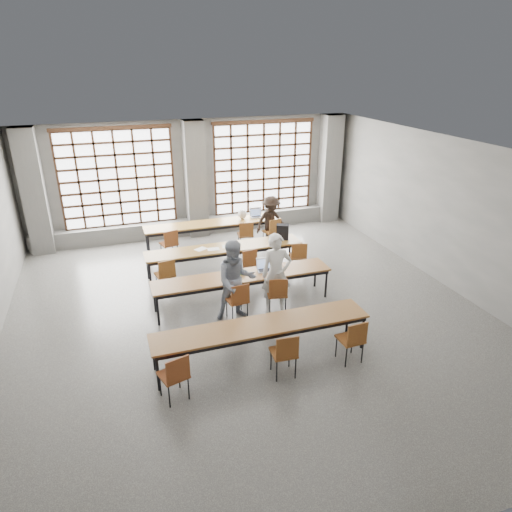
{
  "coord_description": "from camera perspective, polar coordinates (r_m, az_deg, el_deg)",
  "views": [
    {
      "loc": [
        -2.59,
        -8.23,
        5.1
      ],
      "look_at": [
        0.31,
        0.4,
        1.17
      ],
      "focal_mm": 32.0,
      "sensor_mm": 36.0,
      "label": 1
    }
  ],
  "objects": [
    {
      "name": "chair_back_mid",
      "position": [
        13.06,
        -1.29,
        2.93
      ],
      "size": [
        0.47,
        0.47,
        0.88
      ],
      "color": "brown",
      "rests_on": "floor"
    },
    {
      "name": "chair_mid_right",
      "position": [
        11.65,
        5.34,
        0.21
      ],
      "size": [
        0.52,
        0.52,
        0.88
      ],
      "color": "brown",
      "rests_on": "floor"
    },
    {
      "name": "chair_back_right",
      "position": [
        13.32,
        2.11,
        3.32
      ],
      "size": [
        0.51,
        0.51,
        0.88
      ],
      "color": "brown",
      "rests_on": "floor"
    },
    {
      "name": "green_box",
      "position": [
        10.09,
        -2.09,
        -2.01
      ],
      "size": [
        0.27,
        0.17,
        0.09
      ],
      "primitive_type": "cube",
      "rotation": [
        0.0,
        0.0,
        -0.37
      ],
      "color": "#2D8932",
      "rests_on": "desk_row_c"
    },
    {
      "name": "backpack",
      "position": [
        12.02,
        3.34,
        3.03
      ],
      "size": [
        0.37,
        0.31,
        0.4
      ],
      "primitive_type": "cube",
      "rotation": [
        0.0,
        0.0,
        -0.41
      ],
      "color": "black",
      "rests_on": "desk_row_b"
    },
    {
      "name": "column_left",
      "position": [
        13.99,
        -26.04,
        7.15
      ],
      "size": [
        0.6,
        0.55,
        3.5
      ],
      "primitive_type": "cube",
      "color": "#5D5D5A",
      "rests_on": "floor"
    },
    {
      "name": "student_back",
      "position": [
        13.35,
        1.86,
        4.36
      ],
      "size": [
        1.06,
        0.74,
        1.5
      ],
      "primitive_type": "imported",
      "rotation": [
        0.0,
        0.0,
        0.2
      ],
      "color": "black",
      "rests_on": "floor"
    },
    {
      "name": "chair_front_right",
      "position": [
        9.78,
        2.69,
        -4.45
      ],
      "size": [
        0.5,
        0.5,
        0.88
      ],
      "color": "brown",
      "rests_on": "floor"
    },
    {
      "name": "desk_row_a",
      "position": [
        13.4,
        -5.34,
        3.94
      ],
      "size": [
        4.0,
        0.7,
        0.73
      ],
      "color": "brown",
      "rests_on": "floor"
    },
    {
      "name": "laptop_back",
      "position": [
        13.8,
        0.02,
        5.19
      ],
      "size": [
        0.38,
        0.32,
        0.26
      ],
      "color": "#BABABF",
      "rests_on": "desk_row_a"
    },
    {
      "name": "column_mid",
      "position": [
        14.1,
        -7.56,
        9.44
      ],
      "size": [
        0.6,
        0.55,
        3.5
      ],
      "primitive_type": "cube",
      "color": "#5D5D5A",
      "rests_on": "floor"
    },
    {
      "name": "desk_row_b",
      "position": [
        11.6,
        -3.96,
        0.84
      ],
      "size": [
        4.0,
        0.7,
        0.73
      ],
      "color": "brown",
      "rests_on": "floor"
    },
    {
      "name": "laptop_front",
      "position": [
        10.28,
        1.11,
        -1.4
      ],
      "size": [
        0.4,
        0.35,
        0.26
      ],
      "color": "#B2B2B7",
      "rests_on": "desk_row_c"
    },
    {
      "name": "paper_sheet_a",
      "position": [
        11.5,
        -6.92,
        0.87
      ],
      "size": [
        0.36,
        0.33,
        0.0
      ],
      "primitive_type": "cube",
      "rotation": [
        0.0,
        0.0,
        0.52
      ],
      "color": "white",
      "rests_on": "desk_row_b"
    },
    {
      "name": "phone",
      "position": [
        10.02,
        -0.53,
        -2.45
      ],
      "size": [
        0.13,
        0.06,
        0.01
      ],
      "primitive_type": "cube",
      "rotation": [
        0.0,
        0.0,
        0.0
      ],
      "color": "black",
      "rests_on": "desk_row_c"
    },
    {
      "name": "chair_mid_left",
      "position": [
        10.83,
        -11.21,
        -2.03
      ],
      "size": [
        0.49,
        0.5,
        0.88
      ],
      "color": "brown",
      "rests_on": "floor"
    },
    {
      "name": "chair_near_right",
      "position": [
        8.45,
        12.03,
        -9.91
      ],
      "size": [
        0.44,
        0.45,
        0.88
      ],
      "color": "brown",
      "rests_on": "floor"
    },
    {
      "name": "window_right",
      "position": [
        14.83,
        0.94,
        10.92
      ],
      "size": [
        3.32,
        0.12,
        3.0
      ],
      "color": "white",
      "rests_on": "wall_back"
    },
    {
      "name": "paper_sheet_b",
      "position": [
        11.47,
        -5.35,
        0.87
      ],
      "size": [
        0.31,
        0.23,
        0.0
      ],
      "primitive_type": "cube",
      "rotation": [
        0.0,
        0.0,
        -0.08
      ],
      "color": "white",
      "rests_on": "desk_row_b"
    },
    {
      "name": "student_female",
      "position": [
        9.48,
        -2.54,
        -3.08
      ],
      "size": [
        0.91,
        0.74,
        1.76
      ],
      "primitive_type": "imported",
      "rotation": [
        0.0,
        0.0,
        -0.09
      ],
      "color": "#182849",
      "rests_on": "floor"
    },
    {
      "name": "column_right",
      "position": [
        15.57,
        9.16,
        10.66
      ],
      "size": [
        0.6,
        0.55,
        3.5
      ],
      "primitive_type": "cube",
      "color": "#5D5D5A",
      "rests_on": "floor"
    },
    {
      "name": "red_pouch",
      "position": [
        7.64,
        -10.32,
        -14.11
      ],
      "size": [
        0.21,
        0.12,
        0.06
      ],
      "primitive_type": "cube",
      "rotation": [
        0.0,
        0.0,
        0.22
      ],
      "color": "#AD152F",
      "rests_on": "chair_near_left"
    },
    {
      "name": "window_left",
      "position": [
        14.02,
        -16.91,
        9.19
      ],
      "size": [
        3.32,
        0.12,
        3.0
      ],
      "color": "white",
      "rests_on": "wall_back"
    },
    {
      "name": "paper_sheet_c",
      "position": [
        11.6,
        -3.49,
        1.21
      ],
      "size": [
        0.33,
        0.25,
        0.0
      ],
      "primitive_type": "cube",
      "rotation": [
        0.0,
        0.0,
        -0.15
      ],
      "color": "white",
      "rests_on": "desk_row_b"
    },
    {
      "name": "wall_right",
      "position": [
        11.68,
        23.13,
        4.81
      ],
      "size": [
        0.0,
        11.0,
        11.0
      ],
      "primitive_type": "plane",
      "rotation": [
        1.57,
        0.0,
        -1.57
      ],
      "color": "#5B5B59",
      "rests_on": "floor"
    },
    {
      "name": "wall_back",
      "position": [
        14.37,
        -7.79,
        9.68
      ],
      "size": [
        10.0,
        0.0,
        10.0
      ],
      "primitive_type": "plane",
      "rotation": [
        1.57,
        0.0,
        0.0
      ],
      "color": "#5B5B59",
      "rests_on": "floor"
    },
    {
      "name": "sill_ledge",
      "position": [
        14.6,
        -7.31,
        3.79
      ],
      "size": [
        9.8,
        0.35,
        0.5
      ],
      "primitive_type": "cube",
      "color": "#5D5D5A",
      "rests_on": "floor"
    },
    {
      "name": "desk_row_c",
      "position": [
        10.08,
        -1.67,
        -2.73
      ],
      "size": [
        4.0,
        0.7,
        0.73
      ],
      "color": "brown",
      "rests_on": "floor"
    },
    {
      "name": "student_male",
      "position": [
        9.74,
        2.55,
        -2.25
      ],
      "size": [
        0.7,
        0.51,
        1.79
      ],
      "primitive_type": "imported",
      "rotation": [
        0.0,
        0.0,
        -0.13
      ],
      "color": "silver",
      "rests_on": "floor"
    },
    {
      "name": "ceiling",
      "position": [
        8.77,
        -1.11,
        12.86
      ],
      "size": [
        11.0,
        11.0,
        0.0
      ],
      "primitive_type": "plane",
      "rotation": [
        3.14,
        0.0,
        0.0
      ],
      "color": "silver",
      "rests_on": "floor"
    },
    {
      "name": "chair_near_mid",
      "position": [
        7.94,
        3.64,
        -11.77
      ],
      "size": [
        0.45,
        0.45,
        0.88
      ],
      "color": "brown",
      "rests_on": "floor"
    },
    {
      "name": "plastic_bag",
      "position": [
        13.59,
        -1.72,
        5.25
      ],
      "size": [
        0.3,
        0.27,
        0.29
      ],
      "primitive_type": "ellipsoid",
      "rotation": [
        0.0,
        0.0,
        0.26
      ],
      "color": "silver",
      "rests_on": "desk_row_a"
    },
    {
      "name": "desk_row_d",
      "position": [
        8.3,
        0.76,
        -8.94
      ],
      "size": [
        4.0,
        0.7,
        0.73
      ],
      "color": "brown",
      "rests_on": "floor"
    },
    {
      "name": "chair_front_left",
      "position": [
        9.53,
        -2.24,
        -5.24
      ],
      "size": [
        0.46,
        0.47,
        0.88
      ],
      "color": "maroon",
      "rests_on": "floor"
    },
    {
      "name": "mouse",
      "position": [
        10.32,
        3.4,
        -1.61
      ],
      "size": [
        0.11,
        0.08,
        0.04
      ],
      "primitive_type": "ellipsoid",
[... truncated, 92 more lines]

